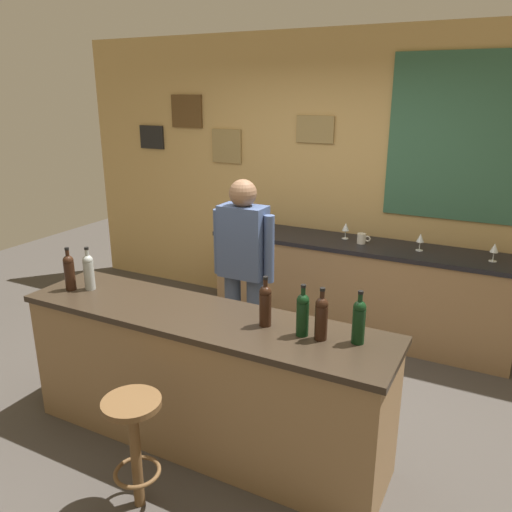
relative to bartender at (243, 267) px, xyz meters
The scene contains 18 objects.
ground_plane 1.07m from the bartender, 69.61° to the right, with size 10.00×10.00×0.00m, color #423D38.
back_wall 1.64m from the bartender, 82.66° to the left, with size 6.00×0.09×2.80m.
bar_counter 1.01m from the bartender, 78.57° to the right, with size 2.46×0.60×0.92m.
side_counter 1.39m from the bartender, 63.80° to the left, with size 2.84×0.56×0.90m.
bartender is the anchor object (origin of this frame).
bar_stool 1.60m from the bartender, 84.21° to the right, with size 0.32×0.32×0.68m.
wine_bottle_a 1.28m from the bartender, 132.46° to the right, with size 0.07×0.07×0.31m.
wine_bottle_b 1.15m from the bartender, 130.53° to the right, with size 0.07×0.07×0.31m.
wine_bottle_c 1.03m from the bartender, 54.05° to the right, with size 0.07×0.07×0.31m.
wine_bottle_d 1.20m from the bartender, 45.12° to the right, with size 0.07×0.07×0.31m.
wine_bottle_e 1.28m from the bartender, 41.53° to the right, with size 0.07×0.07×0.31m.
wine_bottle_f 1.40m from the bartender, 34.56° to the right, with size 0.07×0.07×0.31m.
wine_glass_a 1.37m from the bartender, 114.56° to the left, with size 0.07×0.07×0.16m.
wine_glass_b 1.19m from the bartender, 112.83° to the left, with size 0.07×0.07×0.16m.
wine_glass_c 1.32m from the bartender, 71.56° to the left, with size 0.07×0.07×0.16m.
wine_glass_d 1.63m from the bartender, 46.70° to the left, with size 0.07×0.07×0.16m.
wine_glass_e 2.07m from the bartender, 34.03° to the left, with size 0.07×0.07×0.16m.
coffee_mug 1.31m from the bartender, 62.70° to the left, with size 0.12×0.08×0.09m.
Camera 1 is at (1.64, -2.83, 2.24)m, focal length 36.02 mm.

